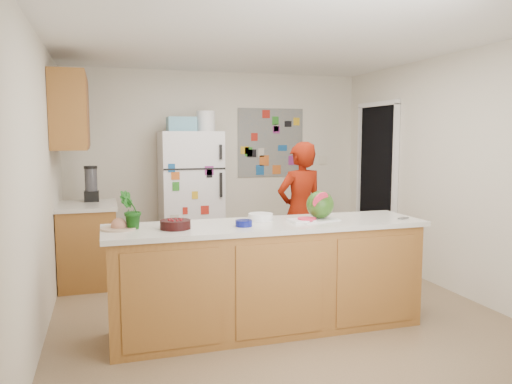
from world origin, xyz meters
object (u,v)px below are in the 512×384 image
object	(u,v)px
refrigerator	(190,199)
cherry_bowl	(175,224)
watermelon	(320,205)
person	(300,212)

from	to	relation	value
refrigerator	cherry_bowl	world-z (taller)	refrigerator
watermelon	refrigerator	bearing A→B (deg)	107.37
watermelon	cherry_bowl	world-z (taller)	watermelon
refrigerator	watermelon	bearing A→B (deg)	-72.63
person	cherry_bowl	world-z (taller)	person
watermelon	cherry_bowl	bearing A→B (deg)	-176.86
watermelon	cherry_bowl	xyz separation A→B (m)	(-1.26, -0.07, -0.10)
person	cherry_bowl	xyz separation A→B (m)	(-1.58, -1.31, 0.17)
refrigerator	person	world-z (taller)	refrigerator
watermelon	cherry_bowl	distance (m)	1.27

